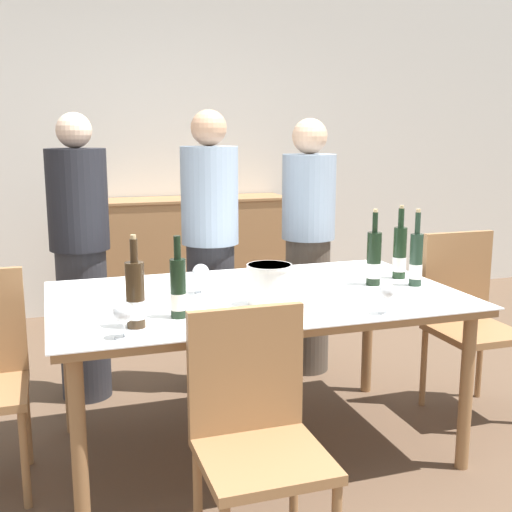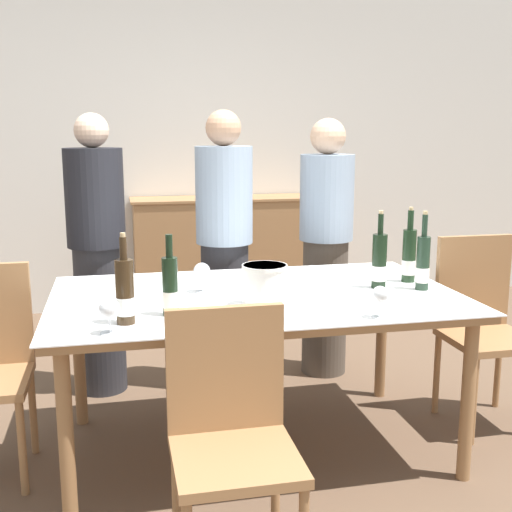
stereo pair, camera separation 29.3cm
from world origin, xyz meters
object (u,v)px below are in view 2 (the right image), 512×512
object	(u,v)px
chair_right_end	(481,317)
person_guest_left	(225,252)
wine_glass_0	(202,272)
person_guest_right	(326,249)
wine_bottle_2	(379,262)
wine_bottle_4	(409,256)
wine_bottle_1	(423,264)
wine_glass_1	(380,296)
wine_glass_2	(109,310)
person_host	(97,256)
ice_bucket	(265,284)
wine_bottle_0	(170,287)
sideboard_cabinet	(224,255)
chair_near_front	(231,424)
wine_bottle_3	(125,293)
dining_table	(256,307)

from	to	relation	value
chair_right_end	person_guest_left	size ratio (longest dim) A/B	0.60
wine_glass_0	person_guest_right	bearing A→B (deg)	42.90
wine_bottle_2	chair_right_end	world-z (taller)	wine_bottle_2
wine_bottle_4	person_guest_left	distance (m)	1.10
wine_bottle_1	wine_glass_1	distance (m)	0.56
wine_glass_2	person_host	world-z (taller)	person_host
ice_bucket	person_host	xyz separation A→B (m)	(-0.73, 1.12, -0.06)
wine_bottle_0	wine_glass_0	world-z (taller)	wine_bottle_0
ice_bucket	person_guest_left	world-z (taller)	person_guest_left
wine_bottle_0	ice_bucket	bearing A→B (deg)	7.72
wine_glass_0	wine_glass_1	distance (m)	0.86
wine_glass_2	wine_bottle_4	bearing A→B (deg)	20.53
sideboard_cabinet	wine_glass_0	world-z (taller)	sideboard_cabinet
wine_bottle_1	chair_right_end	distance (m)	0.58
chair_near_front	person_guest_right	world-z (taller)	person_guest_right
wine_glass_1	wine_glass_2	size ratio (longest dim) A/B	0.97
person_host	chair_near_front	bearing A→B (deg)	-74.42
wine_glass_2	wine_glass_0	bearing A→B (deg)	52.96
sideboard_cabinet	wine_glass_2	world-z (taller)	sideboard_cabinet
ice_bucket	sideboard_cabinet	bearing A→B (deg)	84.25
wine_bottle_4	person_guest_left	world-z (taller)	person_guest_left
wine_bottle_3	wine_glass_1	size ratio (longest dim) A/B	2.74
chair_near_front	person_guest_left	size ratio (longest dim) A/B	0.56
wine_bottle_1	wine_glass_2	bearing A→B (deg)	-165.33
wine_glass_0	wine_glass_1	xyz separation A→B (m)	(0.65, -0.58, -0.00)
wine_glass_2	chair_right_end	bearing A→B (deg)	16.29
wine_bottle_4	chair_near_front	bearing A→B (deg)	-140.52
wine_bottle_0	person_guest_right	size ratio (longest dim) A/B	0.21
chair_right_end	person_guest_right	world-z (taller)	person_guest_right
wine_bottle_2	wine_bottle_3	bearing A→B (deg)	-164.37
dining_table	wine_glass_2	distance (m)	0.82
chair_right_end	person_host	world-z (taller)	person_host
wine_bottle_0	wine_bottle_4	bearing A→B (deg)	15.96
ice_bucket	wine_bottle_0	xyz separation A→B (m)	(-0.41, -0.06, 0.02)
ice_bucket	person_guest_right	distance (m)	1.30
person_host	person_guest_left	world-z (taller)	person_guest_left
person_host	ice_bucket	bearing A→B (deg)	-56.97
wine_bottle_1	wine_bottle_4	world-z (taller)	same
dining_table	chair_right_end	world-z (taller)	chair_right_end
wine_glass_1	chair_right_end	size ratio (longest dim) A/B	0.13
dining_table	ice_bucket	bearing A→B (deg)	-92.09
wine_bottle_3	wine_glass_2	bearing A→B (deg)	-116.95
person_guest_left	person_guest_right	xyz separation A→B (m)	(0.65, 0.08, -0.02)
wine_bottle_4	wine_bottle_3	bearing A→B (deg)	-163.00
wine_bottle_2	person_guest_right	size ratio (longest dim) A/B	0.24
wine_bottle_2	wine_glass_0	distance (m)	0.85
ice_bucket	wine_glass_2	bearing A→B (deg)	-158.69
dining_table	person_guest_right	bearing A→B (deg)	54.87
dining_table	wine_bottle_2	bearing A→B (deg)	-0.60
ice_bucket	person_guest_left	bearing A→B (deg)	90.03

